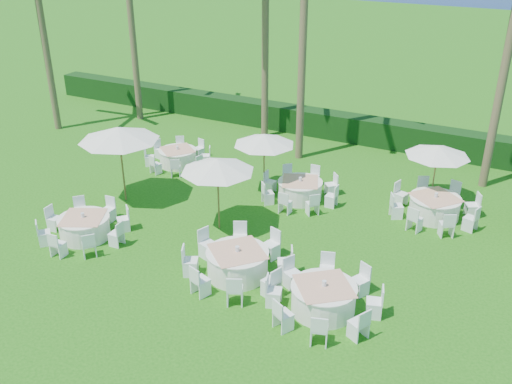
# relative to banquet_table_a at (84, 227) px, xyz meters

# --- Properties ---
(ground) EXTENTS (120.00, 120.00, 0.00)m
(ground) POSITION_rel_banquet_table_a_xyz_m (4.39, 0.70, -0.39)
(ground) COLOR #19570E
(ground) RESTS_ON ground
(hedge) EXTENTS (34.00, 1.00, 1.20)m
(hedge) POSITION_rel_banquet_table_a_xyz_m (4.39, 12.70, 0.21)
(hedge) COLOR black
(hedge) RESTS_ON ground
(banquet_table_a) EXTENTS (2.93, 2.93, 0.90)m
(banquet_table_a) POSITION_rel_banquet_table_a_xyz_m (0.00, 0.00, 0.00)
(banquet_table_a) COLOR white
(banquet_table_a) RESTS_ON ground
(banquet_table_b) EXTENTS (3.18, 3.18, 0.97)m
(banquet_table_b) POSITION_rel_banquet_table_a_xyz_m (5.54, 0.38, 0.04)
(banquet_table_b) COLOR white
(banquet_table_b) RESTS_ON ground
(banquet_table_c) EXTENTS (3.08, 3.08, 0.94)m
(banquet_table_c) POSITION_rel_banquet_table_a_xyz_m (8.40, -0.05, 0.02)
(banquet_table_c) COLOR white
(banquet_table_c) RESTS_ON ground
(banquet_table_d) EXTENTS (2.76, 2.76, 0.85)m
(banquet_table_d) POSITION_rel_banquet_table_a_xyz_m (-0.72, 6.46, -0.02)
(banquet_table_d) COLOR white
(banquet_table_d) RESTS_ON ground
(banquet_table_e) EXTENTS (2.91, 2.91, 0.89)m
(banquet_table_e) POSITION_rel_banquet_table_a_xyz_m (5.18, 5.84, -0.00)
(banquet_table_e) COLOR white
(banquet_table_e) RESTS_ON ground
(banquet_table_f) EXTENTS (3.07, 3.07, 0.94)m
(banquet_table_f) POSITION_rel_banquet_table_a_xyz_m (9.94, 6.69, 0.02)
(banquet_table_f) COLOR white
(banquet_table_f) RESTS_ON ground
(umbrella_a) EXTENTS (2.89, 2.89, 2.87)m
(umbrella_a) POSITION_rel_banquet_table_a_xyz_m (-0.59, 2.81, 2.23)
(umbrella_a) COLOR brown
(umbrella_a) RESTS_ON ground
(umbrella_b) EXTENTS (2.45, 2.45, 2.55)m
(umbrella_b) POSITION_rel_banquet_table_a_xyz_m (3.63, 2.55, 1.94)
(umbrella_b) COLOR brown
(umbrella_b) RESTS_ON ground
(umbrella_c) EXTENTS (2.30, 2.30, 2.38)m
(umbrella_c) POSITION_rel_banquet_table_a_xyz_m (3.74, 5.72, 1.79)
(umbrella_c) COLOR brown
(umbrella_c) RESTS_ON ground
(umbrella_d) EXTENTS (2.32, 2.32, 2.23)m
(umbrella_d) POSITION_rel_banquet_table_a_xyz_m (9.61, 7.86, 1.64)
(umbrella_d) COLOR brown
(umbrella_d) RESTS_ON ground
(palm_b) EXTENTS (4.41, 4.03, 8.32)m
(palm_b) POSITION_rel_banquet_table_a_xyz_m (0.98, 11.33, 4.22)
(palm_b) COLOR brown
(palm_b) RESTS_ON ground
(palm_c) EXTENTS (4.40, 4.17, 11.09)m
(palm_c) POSITION_rel_banquet_table_a_xyz_m (3.52, 9.60, 5.64)
(palm_c) COLOR brown
(palm_c) RESTS_ON ground
(palm_d) EXTENTS (4.38, 4.23, 9.71)m
(palm_d) POSITION_rel_banquet_table_a_xyz_m (11.13, 10.24, 4.93)
(palm_d) COLOR brown
(palm_d) RESTS_ON ground
(palm_f) EXTENTS (4.40, 4.11, 7.86)m
(palm_f) POSITION_rel_banquet_table_a_xyz_m (-8.69, 7.59, 3.98)
(palm_f) COLOR brown
(palm_f) RESTS_ON ground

